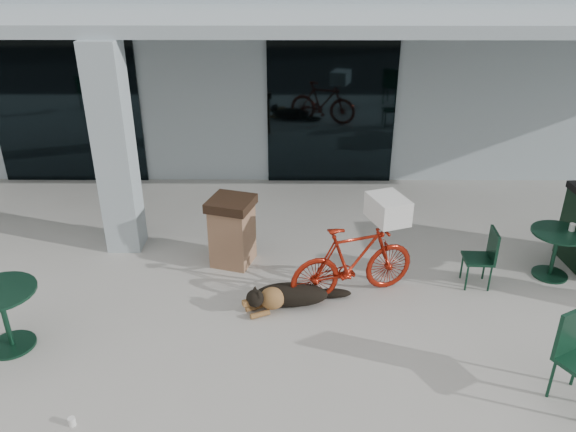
{
  "coord_description": "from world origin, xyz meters",
  "views": [
    {
      "loc": [
        1.05,
        -5.37,
        4.28
      ],
      "look_at": [
        1.01,
        1.31,
        1.0
      ],
      "focal_mm": 35.0,
      "sensor_mm": 36.0,
      "label": 1
    }
  ],
  "objects_px": {
    "cafe_chair_far_b": "(478,258)",
    "trash_receptacle": "(232,231)",
    "bicycle": "(353,261)",
    "cafe_table_near": "(5,319)",
    "cafe_table_far": "(554,254)",
    "dog": "(292,293)"
  },
  "relations": [
    {
      "from": "cafe_chair_far_b",
      "to": "trash_receptacle",
      "type": "relative_size",
      "value": 0.82
    },
    {
      "from": "bicycle",
      "to": "trash_receptacle",
      "type": "distance_m",
      "value": 1.87
    },
    {
      "from": "bicycle",
      "to": "cafe_table_near",
      "type": "distance_m",
      "value": 4.23
    },
    {
      "from": "trash_receptacle",
      "to": "cafe_table_far",
      "type": "bearing_deg",
      "value": -4.43
    },
    {
      "from": "cafe_table_far",
      "to": "trash_receptacle",
      "type": "xyz_separation_m",
      "value": [
        -4.53,
        0.35,
        0.16
      ]
    },
    {
      "from": "cafe_table_far",
      "to": "cafe_chair_far_b",
      "type": "distance_m",
      "value": 1.17
    },
    {
      "from": "cafe_table_far",
      "to": "cafe_chair_far_b",
      "type": "height_order",
      "value": "cafe_chair_far_b"
    },
    {
      "from": "bicycle",
      "to": "dog",
      "type": "xyz_separation_m",
      "value": [
        -0.8,
        -0.24,
        -0.34
      ]
    },
    {
      "from": "cafe_table_far",
      "to": "trash_receptacle",
      "type": "relative_size",
      "value": 0.73
    },
    {
      "from": "bicycle",
      "to": "trash_receptacle",
      "type": "bearing_deg",
      "value": 42.83
    },
    {
      "from": "dog",
      "to": "trash_receptacle",
      "type": "bearing_deg",
      "value": 103.29
    },
    {
      "from": "cafe_table_far",
      "to": "cafe_chair_far_b",
      "type": "bearing_deg",
      "value": -168.22
    },
    {
      "from": "cafe_chair_far_b",
      "to": "trash_receptacle",
      "type": "bearing_deg",
      "value": -96.67
    },
    {
      "from": "bicycle",
      "to": "cafe_table_near",
      "type": "bearing_deg",
      "value": 85.03
    },
    {
      "from": "cafe_table_near",
      "to": "bicycle",
      "type": "bearing_deg",
      "value": 14.9
    },
    {
      "from": "bicycle",
      "to": "dog",
      "type": "bearing_deg",
      "value": 86.86
    },
    {
      "from": "bicycle",
      "to": "cafe_table_far",
      "type": "distance_m",
      "value": 2.92
    },
    {
      "from": "dog",
      "to": "trash_receptacle",
      "type": "xyz_separation_m",
      "value": [
        -0.86,
        1.1,
        0.33
      ]
    },
    {
      "from": "bicycle",
      "to": "cafe_chair_far_b",
      "type": "bearing_deg",
      "value": -101.02
    },
    {
      "from": "bicycle",
      "to": "cafe_chair_far_b",
      "type": "height_order",
      "value": "bicycle"
    },
    {
      "from": "bicycle",
      "to": "cafe_chair_far_b",
      "type": "xyz_separation_m",
      "value": [
        1.72,
        0.27,
        -0.1
      ]
    },
    {
      "from": "bicycle",
      "to": "cafe_chair_far_b",
      "type": "distance_m",
      "value": 1.75
    }
  ]
}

